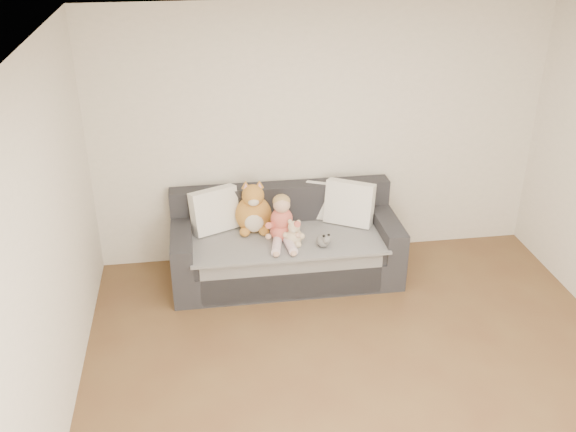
# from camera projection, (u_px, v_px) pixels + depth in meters

# --- Properties ---
(room_shell) EXTENTS (5.00, 5.00, 5.00)m
(room_shell) POSITION_uv_depth(u_px,v_px,m) (377.00, 234.00, 4.49)
(room_shell) COLOR brown
(room_shell) RESTS_ON ground
(sofa) EXTENTS (2.20, 0.94, 0.85)m
(sofa) POSITION_uv_depth(u_px,v_px,m) (285.00, 247.00, 6.33)
(sofa) COLOR #242428
(sofa) RESTS_ON ground
(cushion_left) EXTENTS (0.51, 0.38, 0.44)m
(cushion_left) POSITION_uv_depth(u_px,v_px,m) (215.00, 210.00, 6.22)
(cushion_left) COLOR white
(cushion_left) RESTS_ON sofa
(cushion_right_back) EXTENTS (0.46, 0.34, 0.39)m
(cushion_right_back) POSITION_uv_depth(u_px,v_px,m) (326.00, 201.00, 6.46)
(cushion_right_back) COLOR white
(cushion_right_back) RESTS_ON sofa
(cushion_right_front) EXTENTS (0.52, 0.42, 0.45)m
(cushion_right_front) POSITION_uv_depth(u_px,v_px,m) (349.00, 203.00, 6.35)
(cushion_right_front) COLOR white
(cushion_right_front) RESTS_ON sofa
(toddler) EXTENTS (0.33, 0.48, 0.47)m
(toddler) POSITION_uv_depth(u_px,v_px,m) (282.00, 223.00, 6.02)
(toddler) COLOR #CE5448
(toddler) RESTS_ON sofa
(plush_cat) EXTENTS (0.43, 0.37, 0.54)m
(plush_cat) POSITION_uv_depth(u_px,v_px,m) (254.00, 211.00, 6.23)
(plush_cat) COLOR #BC7A29
(plush_cat) RESTS_ON sofa
(teddy_bear) EXTENTS (0.20, 0.16, 0.26)m
(teddy_bear) POSITION_uv_depth(u_px,v_px,m) (294.00, 235.00, 6.00)
(teddy_bear) COLOR #CAB18B
(teddy_bear) RESTS_ON sofa
(plush_cow) EXTENTS (0.13, 0.19, 0.16)m
(plush_cow) POSITION_uv_depth(u_px,v_px,m) (324.00, 240.00, 5.99)
(plush_cow) COLOR white
(plush_cow) RESTS_ON sofa
(sippy_cup) EXTENTS (0.12, 0.09, 0.13)m
(sippy_cup) POSITION_uv_depth(u_px,v_px,m) (286.00, 234.00, 6.09)
(sippy_cup) COLOR #463796
(sippy_cup) RESTS_ON sofa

